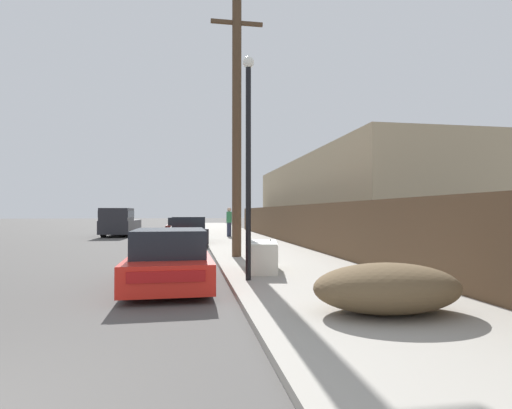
# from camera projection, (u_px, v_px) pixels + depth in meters

# --- Properties ---
(sidewalk_curb) EXTENTS (4.20, 63.00, 0.12)m
(sidewalk_curb) POSITION_uv_depth(u_px,v_px,m) (234.00, 236.00, 26.38)
(sidewalk_curb) COLOR #9E998E
(sidewalk_curb) RESTS_ON ground
(discarded_fridge) EXTENTS (1.05, 1.83, 0.77)m
(discarded_fridge) POSITION_uv_depth(u_px,v_px,m) (263.00, 256.00, 10.25)
(discarded_fridge) COLOR silver
(discarded_fridge) RESTS_ON sidewalk_curb
(parked_sports_car_red) EXTENTS (1.78, 4.36, 1.26)m
(parked_sports_car_red) POSITION_uv_depth(u_px,v_px,m) (170.00, 260.00, 8.87)
(parked_sports_car_red) COLOR red
(parked_sports_car_red) RESTS_ON ground
(car_parked_mid) EXTENTS (1.89, 4.66, 1.40)m
(car_parked_mid) POSITION_uv_depth(u_px,v_px,m) (188.00, 231.00, 20.52)
(car_parked_mid) COLOR black
(car_parked_mid) RESTS_ON ground
(car_parked_far) EXTENTS (1.91, 4.11, 1.28)m
(car_parked_far) POSITION_uv_depth(u_px,v_px,m) (181.00, 227.00, 27.44)
(car_parked_far) COLOR #5B1E19
(car_parked_far) RESTS_ON ground
(pickup_truck) EXTENTS (2.11, 5.34, 1.90)m
(pickup_truck) POSITION_uv_depth(u_px,v_px,m) (120.00, 222.00, 27.19)
(pickup_truck) COLOR #232328
(pickup_truck) RESTS_ON ground
(utility_pole) EXTENTS (1.80, 0.32, 8.95)m
(utility_pole) POSITION_uv_depth(u_px,v_px,m) (237.00, 123.00, 13.69)
(utility_pole) COLOR #4C3826
(utility_pole) RESTS_ON sidewalk_curb
(street_lamp) EXTENTS (0.26, 0.26, 5.01)m
(street_lamp) POSITION_uv_depth(u_px,v_px,m) (248.00, 151.00, 8.91)
(street_lamp) COLOR black
(street_lamp) RESTS_ON sidewalk_curb
(brush_pile) EXTENTS (2.28, 1.50, 0.74)m
(brush_pile) POSITION_uv_depth(u_px,v_px,m) (387.00, 288.00, 6.00)
(brush_pile) COLOR brown
(brush_pile) RESTS_ON sidewalk_curb
(wooden_fence) EXTENTS (0.08, 33.89, 1.84)m
(wooden_fence) POSITION_uv_depth(u_px,v_px,m) (295.00, 225.00, 18.64)
(wooden_fence) COLOR brown
(wooden_fence) RESTS_ON sidewalk_curb
(building_right_house) EXTENTS (6.00, 22.12, 5.01)m
(building_right_house) POSITION_uv_depth(u_px,v_px,m) (339.00, 199.00, 26.20)
(building_right_house) COLOR tan
(building_right_house) RESTS_ON ground
(pedestrian) EXTENTS (0.34, 0.34, 1.81)m
(pedestrian) POSITION_uv_depth(u_px,v_px,m) (229.00, 221.00, 24.94)
(pedestrian) COLOR #282D42
(pedestrian) RESTS_ON sidewalk_curb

